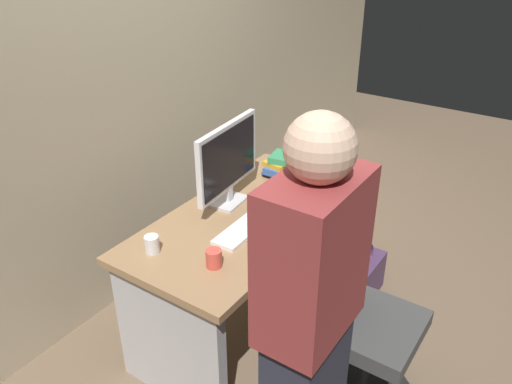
{
  "coord_description": "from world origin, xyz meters",
  "views": [
    {
      "loc": [
        -1.91,
        -1.34,
        2.12
      ],
      "look_at": [
        0.0,
        -0.05,
        0.88
      ],
      "focal_mm": 36.17,
      "sensor_mm": 36.0,
      "label": 1
    }
  ],
  "objects_px": {
    "book_stack": "(280,165)",
    "cup_near_keyboard": "(214,258)",
    "mouse": "(281,202)",
    "cup_by_monitor": "(152,244)",
    "person_at_desk": "(309,328)",
    "keyboard": "(246,227)",
    "handbag": "(364,278)",
    "desk": "(248,250)",
    "monitor": "(228,160)",
    "office_chair": "(358,327)"
  },
  "relations": [
    {
      "from": "office_chair",
      "to": "book_stack",
      "type": "xyz_separation_m",
      "value": [
        0.64,
        0.83,
        0.37
      ]
    },
    {
      "from": "person_at_desk",
      "to": "keyboard",
      "type": "xyz_separation_m",
      "value": [
        0.55,
        0.66,
        -0.1
      ]
    },
    {
      "from": "cup_by_monitor",
      "to": "book_stack",
      "type": "distance_m",
      "value": 1.04
    },
    {
      "from": "monitor",
      "to": "keyboard",
      "type": "distance_m",
      "value": 0.37
    },
    {
      "from": "desk",
      "to": "cup_near_keyboard",
      "type": "xyz_separation_m",
      "value": [
        -0.46,
        -0.13,
        0.27
      ]
    },
    {
      "from": "office_chair",
      "to": "person_at_desk",
      "type": "distance_m",
      "value": 0.67
    },
    {
      "from": "book_stack",
      "to": "handbag",
      "type": "distance_m",
      "value": 0.88
    },
    {
      "from": "person_at_desk",
      "to": "handbag",
      "type": "distance_m",
      "value": 1.47
    },
    {
      "from": "desk",
      "to": "book_stack",
      "type": "distance_m",
      "value": 0.59
    },
    {
      "from": "person_at_desk",
      "to": "book_stack",
      "type": "xyz_separation_m",
      "value": [
        1.17,
        0.84,
        -0.05
      ]
    },
    {
      "from": "keyboard",
      "to": "monitor",
      "type": "bearing_deg",
      "value": 53.27
    },
    {
      "from": "handbag",
      "to": "person_at_desk",
      "type": "bearing_deg",
      "value": -168.23
    },
    {
      "from": "keyboard",
      "to": "mouse",
      "type": "bearing_deg",
      "value": -4.61
    },
    {
      "from": "desk",
      "to": "keyboard",
      "type": "distance_m",
      "value": 0.27
    },
    {
      "from": "person_at_desk",
      "to": "cup_by_monitor",
      "type": "distance_m",
      "value": 0.92
    },
    {
      "from": "keyboard",
      "to": "cup_by_monitor",
      "type": "relative_size",
      "value": 5.07
    },
    {
      "from": "office_chair",
      "to": "mouse",
      "type": "bearing_deg",
      "value": 62.61
    },
    {
      "from": "person_at_desk",
      "to": "cup_by_monitor",
      "type": "relative_size",
      "value": 19.32
    },
    {
      "from": "mouse",
      "to": "cup_near_keyboard",
      "type": "distance_m",
      "value": 0.65
    },
    {
      "from": "desk",
      "to": "book_stack",
      "type": "relative_size",
      "value": 6.67
    },
    {
      "from": "desk",
      "to": "keyboard",
      "type": "height_order",
      "value": "keyboard"
    },
    {
      "from": "person_at_desk",
      "to": "mouse",
      "type": "xyz_separation_m",
      "value": [
        0.86,
        0.64,
        -0.09
      ]
    },
    {
      "from": "person_at_desk",
      "to": "cup_near_keyboard",
      "type": "height_order",
      "value": "person_at_desk"
    },
    {
      "from": "person_at_desk",
      "to": "monitor",
      "type": "xyz_separation_m",
      "value": [
        0.72,
        0.88,
        0.15
      ]
    },
    {
      "from": "cup_near_keyboard",
      "to": "book_stack",
      "type": "height_order",
      "value": "book_stack"
    },
    {
      "from": "office_chair",
      "to": "cup_near_keyboard",
      "type": "bearing_deg",
      "value": 118.67
    },
    {
      "from": "person_at_desk",
      "to": "keyboard",
      "type": "bearing_deg",
      "value": 49.83
    },
    {
      "from": "office_chair",
      "to": "cup_near_keyboard",
      "type": "relative_size",
      "value": 11.02
    },
    {
      "from": "book_stack",
      "to": "cup_near_keyboard",
      "type": "bearing_deg",
      "value": -165.57
    },
    {
      "from": "mouse",
      "to": "cup_by_monitor",
      "type": "xyz_separation_m",
      "value": [
        -0.72,
        0.26,
        0.03
      ]
    },
    {
      "from": "keyboard",
      "to": "handbag",
      "type": "relative_size",
      "value": 1.14
    },
    {
      "from": "cup_by_monitor",
      "to": "office_chair",
      "type": "bearing_deg",
      "value": -66.27
    },
    {
      "from": "person_at_desk",
      "to": "cup_near_keyboard",
      "type": "relative_size",
      "value": 19.21
    },
    {
      "from": "cup_near_keyboard",
      "to": "cup_by_monitor",
      "type": "relative_size",
      "value": 1.01
    },
    {
      "from": "mouse",
      "to": "cup_near_keyboard",
      "type": "height_order",
      "value": "cup_near_keyboard"
    },
    {
      "from": "book_stack",
      "to": "cup_by_monitor",
      "type": "bearing_deg",
      "value": 176.65
    },
    {
      "from": "person_at_desk",
      "to": "cup_by_monitor",
      "type": "xyz_separation_m",
      "value": [
        0.14,
        0.9,
        -0.07
      ]
    },
    {
      "from": "cup_near_keyboard",
      "to": "book_stack",
      "type": "xyz_separation_m",
      "value": [
        0.96,
        0.25,
        0.02
      ]
    },
    {
      "from": "mouse",
      "to": "book_stack",
      "type": "height_order",
      "value": "book_stack"
    },
    {
      "from": "desk",
      "to": "cup_near_keyboard",
      "type": "bearing_deg",
      "value": -163.94
    },
    {
      "from": "cup_by_monitor",
      "to": "handbag",
      "type": "bearing_deg",
      "value": -29.69
    },
    {
      "from": "cup_near_keyboard",
      "to": "cup_by_monitor",
      "type": "xyz_separation_m",
      "value": [
        -0.07,
        0.31,
        -0.0
      ]
    },
    {
      "from": "person_at_desk",
      "to": "keyboard",
      "type": "height_order",
      "value": "person_at_desk"
    },
    {
      "from": "monitor",
      "to": "cup_near_keyboard",
      "type": "relative_size",
      "value": 6.33
    },
    {
      "from": "cup_by_monitor",
      "to": "handbag",
      "type": "relative_size",
      "value": 0.22
    },
    {
      "from": "office_chair",
      "to": "handbag",
      "type": "bearing_deg",
      "value": 19.23
    },
    {
      "from": "keyboard",
      "to": "handbag",
      "type": "xyz_separation_m",
      "value": [
        0.71,
        -0.39,
        -0.61
      ]
    },
    {
      "from": "office_chair",
      "to": "handbag",
      "type": "xyz_separation_m",
      "value": [
        0.73,
        0.25,
        -0.29
      ]
    },
    {
      "from": "cup_near_keyboard",
      "to": "handbag",
      "type": "height_order",
      "value": "cup_near_keyboard"
    },
    {
      "from": "cup_by_monitor",
      "to": "cup_near_keyboard",
      "type": "bearing_deg",
      "value": -76.75
    }
  ]
}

